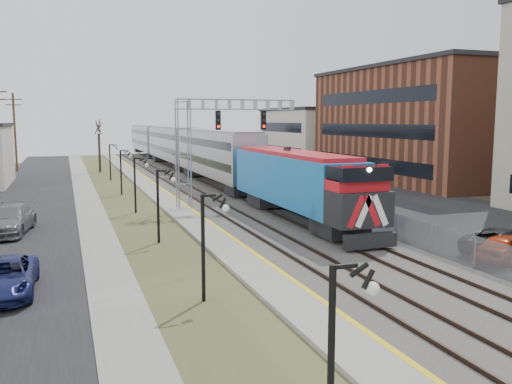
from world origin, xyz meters
name	(u,v)px	position (x,y,z in m)	size (l,w,h in m)	color
street_west	(28,204)	(-11.50, 35.00, 0.02)	(7.00, 120.00, 0.04)	black
sidewalk	(88,201)	(-7.00, 35.00, 0.04)	(2.00, 120.00, 0.08)	gray
grass_median	(125,200)	(-4.00, 35.00, 0.03)	(4.00, 120.00, 0.06)	#454E29
platform	(161,197)	(-1.00, 35.00, 0.12)	(2.00, 120.00, 0.24)	gray
ballast_bed	(218,194)	(4.00, 35.00, 0.10)	(8.00, 120.00, 0.20)	#595651
parking_lot	(339,190)	(16.00, 35.00, 0.02)	(16.00, 120.00, 0.04)	black
platform_edge	(172,195)	(-0.12, 35.00, 0.24)	(0.24, 120.00, 0.01)	gold
track_near	(196,194)	(2.00, 35.00, 0.28)	(1.58, 120.00, 0.15)	#2D2119
track_far	(234,192)	(5.50, 35.00, 0.28)	(1.58, 120.00, 0.15)	#2D2119
train	(184,150)	(5.50, 56.62, 2.92)	(3.00, 85.85, 5.33)	#1669B3
signal_gantry	(206,134)	(1.22, 27.99, 5.59)	(9.00, 1.07, 8.15)	gray
lampposts	(157,206)	(-4.00, 18.29, 2.00)	(0.14, 62.14, 4.00)	black
fence	(263,185)	(8.20, 35.00, 0.80)	(0.04, 120.00, 1.60)	gray
buildings_east	(490,123)	(30.00, 31.18, 6.31)	(16.00, 76.00, 15.00)	#A69B85
bare_trees	(14,167)	(-12.66, 38.91, 2.70)	(12.30, 42.30, 5.95)	#382D23
car_lot_a	(507,248)	(10.85, 8.84, 0.66)	(1.56, 3.89, 1.32)	#A42C0C
car_lot_c	(505,242)	(11.69, 9.88, 0.66)	(2.20, 4.77, 1.33)	black
car_lot_d	(331,194)	(11.29, 27.71, 0.80)	(2.23, 5.48, 1.59)	navy
car_lot_e	(347,193)	(12.70, 27.52, 0.81)	(1.90, 4.73, 1.61)	gray
car_lot_f	(301,182)	(12.73, 36.76, 0.71)	(1.49, 4.28, 1.41)	#0C3C17
car_street_a	(4,278)	(-10.96, 11.29, 0.68)	(2.26, 4.90, 1.36)	navy
car_street_b	(9,220)	(-11.83, 23.45, 0.82)	(2.30, 5.66, 1.64)	slate
car_lot_g	(265,170)	(13.59, 48.96, 0.71)	(2.00, 4.91, 1.43)	silver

